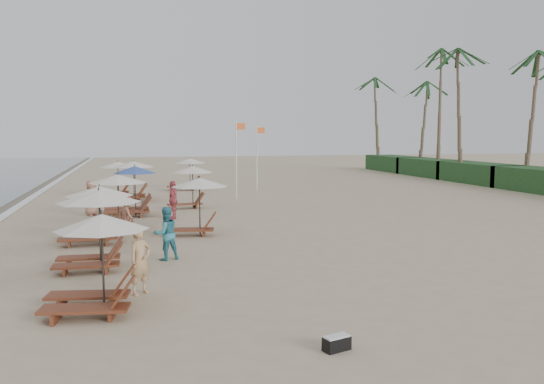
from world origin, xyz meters
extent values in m
plane|color=tan|center=(0.00, 0.00, 0.00)|extent=(160.00, 160.00, 0.00)
cube|color=#193D1C|center=(22.00, 22.00, 0.80)|extent=(3.20, 8.00, 1.60)
cube|color=#193D1C|center=(22.00, 29.50, 0.80)|extent=(3.20, 8.00, 1.60)
cube|color=#193D1C|center=(22.00, 37.00, 0.80)|extent=(3.20, 8.00, 1.60)
cylinder|color=brown|center=(22.90, 18.00, 4.90)|extent=(0.36, 0.36, 9.80)
cylinder|color=brown|center=(21.10, 23.20, 5.30)|extent=(0.36, 0.36, 10.60)
cylinder|color=brown|center=(22.00, 28.40, 5.70)|extent=(0.36, 0.36, 11.40)
cylinder|color=brown|center=(22.90, 33.60, 4.50)|extent=(0.36, 0.36, 9.00)
cylinder|color=brown|center=(21.10, 38.80, 4.90)|extent=(0.36, 0.36, 9.80)
cylinder|color=black|center=(-5.87, -4.54, 1.06)|extent=(0.05, 0.05, 2.11)
cone|color=silver|center=(-5.87, -4.54, 2.01)|extent=(2.06, 2.06, 0.35)
cylinder|color=black|center=(-6.14, -0.40, 1.12)|extent=(0.05, 0.05, 2.23)
cone|color=silver|center=(-6.14, -0.40, 2.13)|extent=(2.42, 2.42, 0.35)
cylinder|color=black|center=(-6.34, 3.78, 0.99)|extent=(0.05, 0.05, 1.98)
cone|color=silver|center=(-6.34, 3.78, 1.88)|extent=(2.43, 2.43, 0.35)
cylinder|color=black|center=(-5.75, 6.45, 1.10)|extent=(0.05, 0.05, 2.21)
cone|color=silver|center=(-5.75, 6.45, 2.11)|extent=(2.36, 2.36, 0.35)
cylinder|color=black|center=(-5.02, 10.43, 1.16)|extent=(0.05, 0.05, 2.32)
cone|color=#34509B|center=(-5.02, 10.43, 2.22)|extent=(2.03, 2.03, 0.35)
cylinder|color=black|center=(-5.05, 16.63, 1.13)|extent=(0.05, 0.05, 2.26)
cone|color=silver|center=(-5.05, 16.63, 2.16)|extent=(2.40, 2.40, 0.35)
cylinder|color=black|center=(-5.98, 18.84, 1.07)|extent=(0.05, 0.05, 2.13)
cone|color=silver|center=(-5.98, 18.84, 2.03)|extent=(2.30, 2.30, 0.35)
cylinder|color=black|center=(-2.62, 4.61, 1.07)|extent=(0.05, 0.05, 2.15)
cone|color=silver|center=(-2.62, 4.61, 2.05)|extent=(2.24, 2.24, 0.35)
cylinder|color=black|center=(-2.02, 12.64, 1.07)|extent=(0.05, 0.05, 2.15)
cone|color=silver|center=(-2.02, 12.64, 2.05)|extent=(2.24, 2.24, 0.35)
cylinder|color=black|center=(-1.16, 22.41, 1.07)|extent=(0.05, 0.05, 2.15)
cone|color=silver|center=(-1.16, 22.41, 2.05)|extent=(2.24, 2.24, 0.35)
imported|color=tan|center=(-5.05, -3.39, 0.84)|extent=(0.73, 0.70, 1.69)
imported|color=teal|center=(-4.20, 0.30, 0.84)|extent=(0.97, 0.86, 1.67)
imported|color=#97614D|center=(-5.41, 5.32, 0.74)|extent=(0.96, 1.10, 1.48)
imported|color=#BC4B54|center=(-3.35, 8.76, 0.89)|extent=(0.72, 1.13, 1.79)
imported|color=#A56E59|center=(-7.09, 10.90, 0.86)|extent=(1.00, 0.97, 1.73)
cube|color=black|center=(-1.66, -7.95, 0.13)|extent=(0.55, 0.39, 0.25)
cube|color=silver|center=(-1.66, -7.95, 0.26)|extent=(0.53, 0.37, 0.04)
cylinder|color=silver|center=(1.01, 16.17, 2.40)|extent=(0.08, 0.08, 4.79)
cube|color=orange|center=(1.29, 16.17, 4.39)|extent=(0.55, 0.02, 0.40)
cylinder|color=silver|center=(3.25, 20.40, 2.29)|extent=(0.08, 0.08, 4.58)
cube|color=orange|center=(3.53, 20.40, 4.18)|extent=(0.55, 0.02, 0.40)
camera|label=1|loc=(-5.22, -17.20, 3.94)|focal=36.90mm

